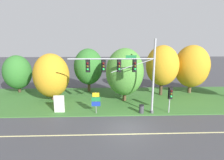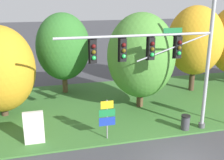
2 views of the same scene
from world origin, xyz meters
TOP-DOWN VIEW (x-y plane):
  - grass_verge at (0.00, 8.25)m, footprint 48.00×11.50m
  - traffic_signal_mast at (0.10, 3.04)m, footprint 9.03×0.49m
  - route_sign_post at (-3.04, 3.17)m, footprint 0.95×0.08m
  - tree_left_of_mast at (-9.12, 8.15)m, footprint 4.62×4.62m
  - tree_behind_signpost at (-4.60, 11.97)m, footprint 4.40×4.40m
  - tree_mid_verge at (0.47, 7.37)m, footprint 4.85×4.85m
  - tree_tall_centre at (6.08, 9.70)m, footprint 4.58×4.58m
  - info_kiosk at (-7.10, 3.66)m, footprint 1.10×0.24m
  - trash_bin at (1.89, 3.07)m, footprint 0.56×0.56m

SIDE VIEW (x-z plane):
  - grass_verge at x=0.00m, z-range 0.00..0.10m
  - trash_bin at x=1.89m, z-range 0.11..1.04m
  - info_kiosk at x=-7.10m, z-range 0.09..1.99m
  - route_sign_post at x=-3.04m, z-range 0.34..2.72m
  - tree_left_of_mast at x=-9.12m, z-range 0.29..6.47m
  - tree_mid_verge at x=0.47m, z-range 0.50..7.37m
  - tree_behind_signpost at x=-4.60m, z-range 0.67..7.33m
  - tree_tall_centre at x=6.08m, z-range 0.82..8.01m
  - traffic_signal_mast at x=0.10m, z-range 0.89..8.83m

